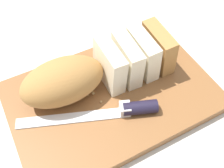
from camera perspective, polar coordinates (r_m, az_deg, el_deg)
ground_plane at (r=0.56m, az=0.00°, el=-3.28°), size 3.00×3.00×0.00m
cutting_board at (r=0.55m, az=0.00°, el=-2.62°), size 0.41×0.27×0.02m
bread_loaf at (r=0.52m, az=-3.85°, el=2.92°), size 0.31×0.11×0.09m
bread_knife at (r=0.50m, az=2.51°, el=-5.58°), size 0.26×0.12×0.03m
crumb_near_knife at (r=0.51m, az=-4.94°, el=-5.74°), size 0.00×0.00×0.00m
crumb_near_loaf at (r=0.52m, az=-2.35°, el=-3.78°), size 0.00×0.00×0.00m
crumb_stray_left at (r=0.53m, az=-4.04°, el=-1.96°), size 0.01×0.01×0.01m
crumb_stray_right at (r=0.53m, az=-5.11°, el=-2.47°), size 0.00×0.00×0.00m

